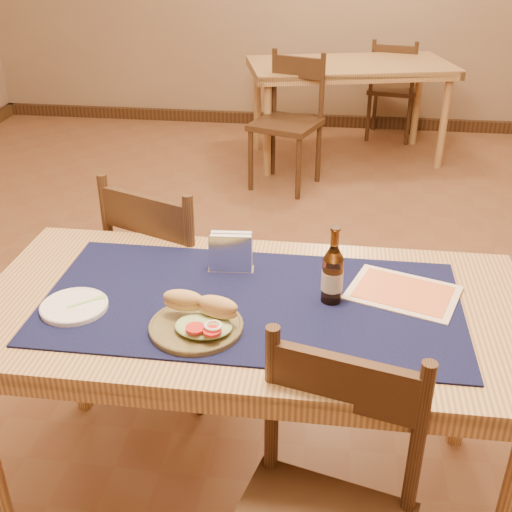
# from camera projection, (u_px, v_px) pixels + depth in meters

# --- Properties ---
(room) EXTENTS (6.04, 7.04, 2.84)m
(room) POSITION_uv_depth(u_px,v_px,m) (282.00, 24.00, 2.24)
(room) COLOR brown
(room) RESTS_ON ground
(main_table) EXTENTS (1.60, 0.80, 0.75)m
(main_table) POSITION_uv_depth(u_px,v_px,m) (252.00, 326.00, 1.89)
(main_table) COLOR tan
(main_table) RESTS_ON ground
(placemat) EXTENTS (1.20, 0.60, 0.01)m
(placemat) POSITION_uv_depth(u_px,v_px,m) (251.00, 302.00, 1.85)
(placemat) COLOR #10143B
(placemat) RESTS_ON main_table
(baseboard) EXTENTS (6.00, 7.00, 0.10)m
(baseboard) POSITION_uv_depth(u_px,v_px,m) (277.00, 339.00, 2.88)
(baseboard) COLOR #412B17
(baseboard) RESTS_ON ground
(back_table) EXTENTS (1.63, 1.10, 0.75)m
(back_table) POSITION_uv_depth(u_px,v_px,m) (350.00, 74.00, 4.83)
(back_table) COLOR tan
(back_table) RESTS_ON ground
(chair_main_far) EXTENTS (0.56, 0.56, 0.93)m
(chair_main_far) POSITION_uv_depth(u_px,v_px,m) (177.00, 279.00, 2.50)
(chair_main_far) COLOR #412B17
(chair_main_far) RESTS_ON ground
(chair_back_near) EXTENTS (0.54, 0.54, 0.91)m
(chair_back_near) POSITION_uv_depth(u_px,v_px,m) (288.00, 119.00, 4.45)
(chair_back_near) COLOR #412B17
(chair_back_near) RESTS_ON ground
(chair_back_far) EXTENTS (0.46, 0.46, 0.84)m
(chair_back_far) POSITION_uv_depth(u_px,v_px,m) (393.00, 88.00, 5.39)
(chair_back_far) COLOR #412B17
(chair_back_far) RESTS_ON ground
(sandwich_plate) EXTENTS (0.26, 0.26, 0.10)m
(sandwich_plate) POSITION_uv_depth(u_px,v_px,m) (199.00, 321.00, 1.71)
(sandwich_plate) COLOR brown
(sandwich_plate) RESTS_ON placemat
(side_plate) EXTENTS (0.19, 0.19, 0.02)m
(side_plate) POSITION_uv_depth(u_px,v_px,m) (74.00, 306.00, 1.81)
(side_plate) COLOR white
(side_plate) RESTS_ON placemat
(fork) EXTENTS (0.09, 0.09, 0.00)m
(fork) POSITION_uv_depth(u_px,v_px,m) (90.00, 300.00, 1.83)
(fork) COLOR #9CDD79
(fork) RESTS_ON side_plate
(beer_bottle) EXTENTS (0.06, 0.06, 0.23)m
(beer_bottle) POSITION_uv_depth(u_px,v_px,m) (333.00, 274.00, 1.81)
(beer_bottle) COLOR #4C2B0D
(beer_bottle) RESTS_ON placemat
(napkin_holder) EXTENTS (0.15, 0.06, 0.13)m
(napkin_holder) POSITION_uv_depth(u_px,v_px,m) (231.00, 253.00, 1.98)
(napkin_holder) COLOR white
(napkin_holder) RESTS_ON placemat
(menu_card) EXTENTS (0.36, 0.31, 0.01)m
(menu_card) POSITION_uv_depth(u_px,v_px,m) (403.00, 292.00, 1.89)
(menu_card) COLOR beige
(menu_card) RESTS_ON placemat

